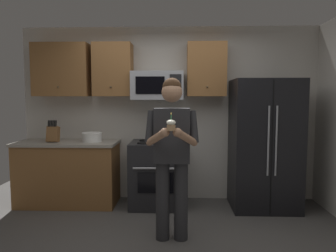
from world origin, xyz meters
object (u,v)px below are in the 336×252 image
(oven_range, at_px, (157,174))
(microwave, at_px, (158,86))
(cupcake, at_px, (171,125))
(bowl_large_white, at_px, (92,137))
(person, at_px, (172,150))
(refrigerator, at_px, (264,144))
(knife_block, at_px, (53,134))

(oven_range, relative_size, microwave, 1.26)
(oven_range, bearing_deg, cupcake, -80.79)
(bowl_large_white, relative_size, cupcake, 1.65)
(person, bearing_deg, oven_range, 101.88)
(microwave, height_order, person, microwave)
(microwave, xyz_separation_m, person, (0.23, -1.23, -0.72))
(person, bearing_deg, bowl_large_white, 136.27)
(cupcake, bearing_deg, refrigerator, 47.79)
(knife_block, relative_size, cupcake, 1.84)
(bowl_large_white, height_order, person, person)
(cupcake, bearing_deg, oven_range, 99.21)
(knife_block, bearing_deg, oven_range, 1.15)
(microwave, relative_size, refrigerator, 0.41)
(microwave, xyz_separation_m, knife_block, (-1.49, -0.15, -0.68))
(knife_block, height_order, person, person)
(oven_range, relative_size, bowl_large_white, 3.25)
(refrigerator, bearing_deg, oven_range, 178.50)
(microwave, xyz_separation_m, refrigerator, (1.50, -0.16, -0.82))
(bowl_large_white, bearing_deg, cupcake, -51.05)
(oven_range, distance_m, bowl_large_white, 1.08)
(oven_range, height_order, person, person)
(oven_range, xyz_separation_m, cupcake, (0.23, -1.44, 0.83))
(bowl_large_white, distance_m, cupcake, 1.89)
(refrigerator, bearing_deg, microwave, 173.97)
(oven_range, distance_m, microwave, 1.26)
(microwave, distance_m, knife_block, 1.64)
(microwave, distance_m, person, 1.44)
(oven_range, height_order, refrigerator, refrigerator)
(knife_block, bearing_deg, bowl_large_white, 4.71)
(microwave, height_order, refrigerator, microwave)
(microwave, xyz_separation_m, bowl_large_white, (-0.94, -0.10, -0.73))
(microwave, xyz_separation_m, cupcake, (0.23, -1.56, -0.43))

